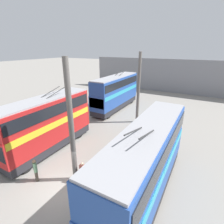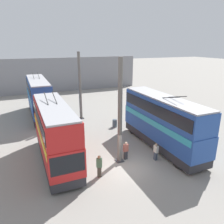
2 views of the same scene
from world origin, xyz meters
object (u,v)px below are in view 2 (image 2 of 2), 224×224
(person_aisle_foreground, at_px, (126,150))
(bus_right_near, at_px, (55,130))
(person_by_right_row, at_px, (99,166))
(person_by_left_row, at_px, (156,151))
(bus_left_near, at_px, (163,119))
(bus_right_far, at_px, (39,95))
(oil_drum, at_px, (115,123))

(person_aisle_foreground, bearing_deg, bus_right_near, -114.99)
(bus_right_near, relative_size, person_by_right_row, 5.28)
(person_by_right_row, distance_m, person_by_left_row, 5.45)
(bus_left_near, distance_m, person_by_left_row, 3.50)
(bus_right_near, distance_m, person_aisle_foreground, 6.32)
(bus_right_near, distance_m, bus_right_far, 13.65)
(bus_right_far, bearing_deg, oil_drum, -135.57)
(bus_right_far, distance_m, person_by_left_row, 18.73)
(bus_left_near, bearing_deg, bus_right_far, 34.08)
(person_by_right_row, relative_size, person_aisle_foreground, 1.10)
(oil_drum, bearing_deg, person_by_right_row, 149.73)
(bus_left_near, bearing_deg, person_by_right_row, 108.55)
(bus_right_far, xyz_separation_m, person_aisle_foreground, (-15.64, -5.64, -2.09))
(bus_right_far, xyz_separation_m, person_by_right_row, (-17.26, -2.58, -1.99))
(bus_left_near, relative_size, oil_drum, 11.55)
(person_by_left_row, xyz_separation_m, oil_drum, (8.71, 0.07, -0.36))
(bus_right_near, bearing_deg, person_by_left_row, -111.50)
(person_aisle_foreground, bearing_deg, person_by_right_row, -67.74)
(bus_right_far, distance_m, person_by_right_row, 17.56)
(person_aisle_foreground, relative_size, oil_drum, 1.75)
(bus_left_near, xyz_separation_m, person_by_right_row, (-2.49, 7.42, -1.90))
(person_by_right_row, height_order, person_by_left_row, person_by_right_row)
(person_by_left_row, bearing_deg, person_aisle_foreground, -31.74)
(person_by_right_row, height_order, oil_drum, person_by_right_row)
(bus_left_near, bearing_deg, person_aisle_foreground, 101.37)
(bus_right_near, relative_size, oil_drum, 10.16)
(bus_right_far, relative_size, oil_drum, 11.68)
(bus_right_near, bearing_deg, bus_right_far, -0.00)
(bus_left_near, height_order, oil_drum, bus_left_near)
(bus_right_near, xyz_separation_m, person_aisle_foreground, (-2.00, -5.64, -2.04))
(person_by_left_row, relative_size, oil_drum, 1.69)
(bus_left_near, xyz_separation_m, bus_right_near, (1.12, 9.99, 0.03))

